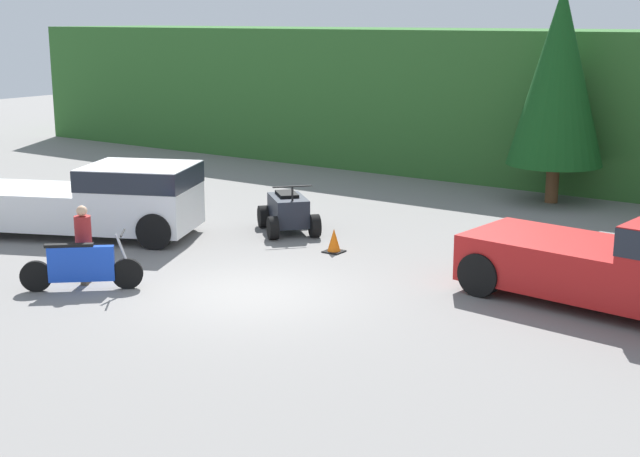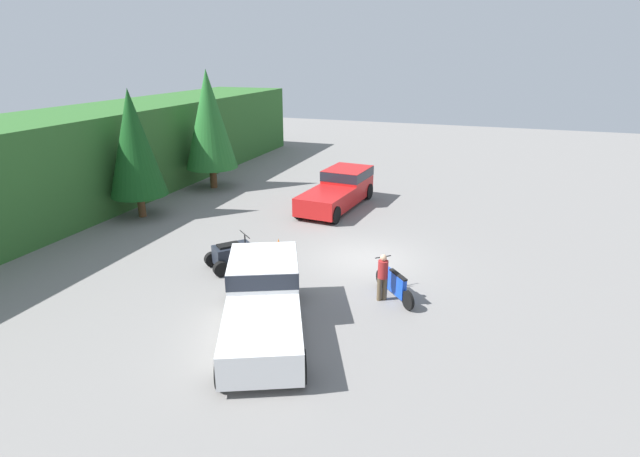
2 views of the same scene
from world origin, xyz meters
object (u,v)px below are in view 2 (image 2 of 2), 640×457
rider_person (383,276)px  quad_atv (233,255)px  pickup_truck_second (263,297)px  dirt_bike (394,284)px  pickup_truck_red (340,188)px  traffic_cone (279,246)px

rider_person → quad_atv: bearing=50.1°
pickup_truck_second → rider_person: size_ratio=3.72×
dirt_bike → pickup_truck_second: bearing=92.0°
pickup_truck_red → pickup_truck_second: (-12.57, -1.56, -0.00)m
pickup_truck_red → traffic_cone: 7.13m
pickup_truck_red → pickup_truck_second: size_ratio=1.00×
traffic_cone → pickup_truck_red: bearing=-3.3°
pickup_truck_second → dirt_bike: size_ratio=3.23×
dirt_bike → traffic_cone: bearing=24.1°
pickup_truck_second → rider_person: 4.04m
pickup_truck_red → pickup_truck_second: bearing=-167.5°
rider_person → traffic_cone: rider_person is taller
rider_person → traffic_cone: bearing=27.7°
pickup_truck_second → quad_atv: (3.45, 2.93, -0.46)m
quad_atv → rider_person: 5.91m
pickup_truck_red → pickup_truck_second: 12.66m
rider_person → traffic_cone: size_ratio=2.92×
pickup_truck_red → quad_atv: pickup_truck_red is taller
pickup_truck_second → quad_atv: pickup_truck_second is taller
quad_atv → traffic_cone: (2.03, -0.96, -0.24)m
quad_atv → rider_person: rider_person is taller
pickup_truck_red → rider_person: size_ratio=3.71×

